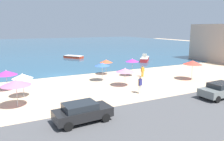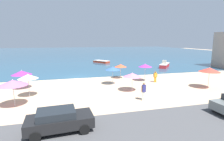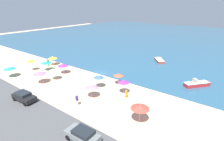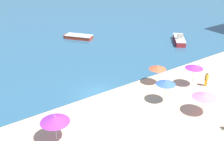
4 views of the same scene
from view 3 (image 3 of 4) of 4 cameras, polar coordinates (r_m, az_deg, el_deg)
The scene contains 22 objects.
ground_plane at distance 38.61m, azimuth -4.46°, elevation -1.19°, with size 160.00×160.00×0.00m, color #D3B28D.
sea at distance 86.43m, azimuth 20.50°, elevation 9.87°, with size 150.00×110.00×0.05m, color #2C5876.
coastal_road at distance 29.10m, azimuth -28.84°, elevation -11.65°, with size 80.00×8.00×0.06m, color #4D4D4F.
beach_umbrella_0 at distance 46.27m, azimuth -18.85°, elevation 4.02°, with size 2.29×2.29×2.27m.
beach_umbrella_1 at distance 36.06m, azimuth -22.58°, elevation -0.69°, with size 2.46×2.46×2.49m.
beach_umbrella_2 at distance 39.76m, azimuth -15.75°, elevation 1.77°, with size 2.31×2.31×2.30m.
beach_umbrella_3 at distance 43.97m, azimuth -24.95°, elevation 2.88°, with size 1.76×1.76×2.65m.
beach_umbrella_4 at distance 32.89m, azimuth 2.07°, elevation -1.40°, with size 1.84×1.84×2.26m.
beach_umbrella_5 at distance 22.75m, azimuth 9.14°, elevation -11.61°, with size 2.40×2.40×2.61m.
beach_umbrella_6 at distance 28.58m, azimuth -6.66°, elevation -5.29°, with size 2.15×2.15×2.18m.
beach_umbrella_7 at distance 36.77m, azimuth -18.60°, elevation 0.20°, with size 1.97×1.97×2.45m.
beach_umbrella_8 at distance 42.74m, azimuth -20.69°, elevation 2.50°, with size 2.33×2.33×2.23m.
beach_umbrella_9 at distance 42.15m, azimuth -30.46°, elevation 0.71°, with size 2.41×2.41×2.31m.
beach_umbrella_10 at distance 31.61m, azimuth -4.38°, elevation -2.04°, with size 1.89×1.89×2.43m.
beach_umbrella_11 at distance 29.40m, azimuth 3.82°, elevation -3.62°, with size 1.91×1.91×2.54m.
bather_0 at distance 27.06m, azimuth -11.36°, elevation -9.28°, with size 0.56×0.29×1.80m.
bather_1 at distance 46.16m, azimuth -20.12°, elevation 2.59°, with size 0.26×0.57×1.77m.
bather_2 at distance 28.78m, azimuth 4.71°, elevation -7.29°, with size 0.57×0.25×1.58m.
parked_car_0 at distance 31.02m, azimuth -26.83°, elevation -7.55°, with size 4.25×2.18×1.46m.
parked_car_3 at distance 20.86m, azimuth -9.61°, elevation -20.00°, with size 4.13×2.09×1.48m.
skiff_nearshore at distance 36.28m, azimuth 25.95°, elevation -3.98°, with size 4.15×4.63×1.54m.
skiff_offshore at distance 48.84m, azimuth 15.17°, elevation 3.29°, with size 3.95×4.47×0.58m.
Camera 3 is at (23.73, -26.87, 14.35)m, focal length 28.00 mm.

